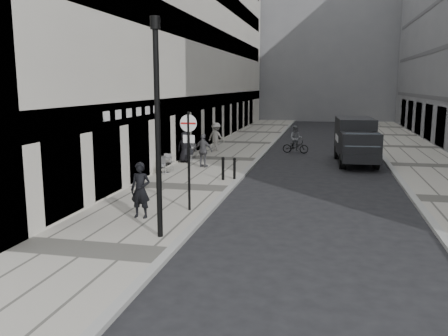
{
  "coord_description": "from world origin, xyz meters",
  "views": [
    {
      "loc": [
        3.76,
        -7.74,
        4.22
      ],
      "look_at": [
        0.36,
        7.86,
        1.4
      ],
      "focal_mm": 38.0,
      "sensor_mm": 36.0,
      "label": 1
    }
  ],
  "objects_px": {
    "walking_man": "(141,190)",
    "cyclist": "(296,142)",
    "sign_post": "(189,148)",
    "lamppost": "(157,118)",
    "panel_van": "(356,138)"
  },
  "relations": [
    {
      "from": "lamppost",
      "to": "cyclist",
      "type": "height_order",
      "value": "lamppost"
    },
    {
      "from": "cyclist",
      "to": "panel_van",
      "type": "bearing_deg",
      "value": -38.71
    },
    {
      "from": "sign_post",
      "to": "cyclist",
      "type": "xyz_separation_m",
      "value": [
        2.49,
        14.88,
        -1.53
      ]
    },
    {
      "from": "lamppost",
      "to": "panel_van",
      "type": "relative_size",
      "value": 1.11
    },
    {
      "from": "walking_man",
      "to": "cyclist",
      "type": "distance_m",
      "value": 16.48
    },
    {
      "from": "panel_van",
      "to": "cyclist",
      "type": "distance_m",
      "value": 4.77
    },
    {
      "from": "walking_man",
      "to": "cyclist",
      "type": "bearing_deg",
      "value": 79.47
    },
    {
      "from": "walking_man",
      "to": "lamppost",
      "type": "bearing_deg",
      "value": -51.03
    },
    {
      "from": "walking_man",
      "to": "panel_van",
      "type": "distance_m",
      "value": 14.63
    },
    {
      "from": "panel_van",
      "to": "sign_post",
      "type": "bearing_deg",
      "value": -120.48
    },
    {
      "from": "walking_man",
      "to": "sign_post",
      "type": "height_order",
      "value": "sign_post"
    },
    {
      "from": "sign_post",
      "to": "cyclist",
      "type": "height_order",
      "value": "sign_post"
    },
    {
      "from": "sign_post",
      "to": "lamppost",
      "type": "xyz_separation_m",
      "value": [
        0.0,
        -2.83,
        1.15
      ]
    },
    {
      "from": "walking_man",
      "to": "lamppost",
      "type": "distance_m",
      "value": 3.13
    },
    {
      "from": "sign_post",
      "to": "lamppost",
      "type": "bearing_deg",
      "value": -88.84
    }
  ]
}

